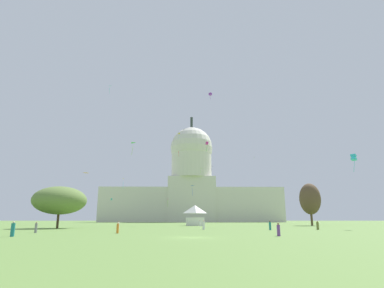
{
  "coord_description": "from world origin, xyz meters",
  "views": [
    {
      "loc": [
        -0.77,
        -35.88,
        1.93
      ],
      "look_at": [
        1.84,
        78.78,
        29.21
      ],
      "focal_mm": 29.66,
      "sensor_mm": 36.0,
      "label": 1
    }
  ],
  "objects_px": {
    "kite_green_mid": "(132,144)",
    "kite_orange_low": "(87,174)",
    "person_purple_front_center": "(279,230)",
    "person_teal_near_tree_east": "(13,230)",
    "person_white_mid_right": "(118,225)",
    "person_olive_back_left": "(318,226)",
    "tree_west_near": "(60,200)",
    "person_orange_lawn_far_left": "(118,228)",
    "kite_lime_mid": "(200,169)",
    "kite_yellow_high": "(179,134)",
    "kite_red_high": "(179,153)",
    "kite_magenta_mid": "(207,143)",
    "person_white_deep_crowd": "(200,223)",
    "kite_violet_high": "(210,94)",
    "kite_turquoise_low": "(111,199)",
    "kite_cyan_high": "(110,87)",
    "kite_black_mid": "(211,167)",
    "kite_white_mid": "(254,158)",
    "person_teal_edge_west": "(270,226)",
    "kite_pink_low": "(168,200)",
    "person_white_lawn_far_right": "(204,225)",
    "kite_gold_low": "(122,180)",
    "kite_cyan_low": "(354,157)",
    "capitol_building": "(192,186)",
    "event_tent": "(195,215)",
    "kite_blue_low": "(192,187)",
    "tree_east_mid": "(310,199)",
    "person_grey_back_right": "(36,228)"
  },
  "relations": [
    {
      "from": "kite_turquoise_low",
      "to": "kite_cyan_high",
      "type": "bearing_deg",
      "value": -8.15
    },
    {
      "from": "person_purple_front_center",
      "to": "tree_west_near",
      "type": "bearing_deg",
      "value": -52.23
    },
    {
      "from": "capitol_building",
      "to": "kite_blue_low",
      "type": "xyz_separation_m",
      "value": [
        -2.11,
        -106.12,
        -11.36
      ]
    },
    {
      "from": "person_teal_near_tree_east",
      "to": "kite_orange_low",
      "type": "bearing_deg",
      "value": -65.93
    },
    {
      "from": "tree_east_mid",
      "to": "kite_pink_low",
      "type": "height_order",
      "value": "tree_east_mid"
    },
    {
      "from": "person_white_lawn_far_right",
      "to": "kite_gold_low",
      "type": "relative_size",
      "value": 0.5
    },
    {
      "from": "person_orange_lawn_far_left",
      "to": "kite_green_mid",
      "type": "distance_m",
      "value": 49.09
    },
    {
      "from": "tree_west_near",
      "to": "kite_cyan_high",
      "type": "relative_size",
      "value": 5.65
    },
    {
      "from": "person_white_mid_right",
      "to": "person_orange_lawn_far_left",
      "type": "bearing_deg",
      "value": 12.85
    },
    {
      "from": "person_teal_edge_west",
      "to": "kite_pink_low",
      "type": "distance_m",
      "value": 81.2
    },
    {
      "from": "person_purple_front_center",
      "to": "person_teal_near_tree_east",
      "type": "bearing_deg",
      "value": -10.68
    },
    {
      "from": "event_tent",
      "to": "kite_orange_low",
      "type": "distance_m",
      "value": 34.84
    },
    {
      "from": "person_olive_back_left",
      "to": "kite_magenta_mid",
      "type": "distance_m",
      "value": 47.18
    },
    {
      "from": "person_white_deep_crowd",
      "to": "kite_violet_high",
      "type": "relative_size",
      "value": 0.64
    },
    {
      "from": "person_white_lawn_far_right",
      "to": "kite_cyan_low",
      "type": "distance_m",
      "value": 35.35
    },
    {
      "from": "person_teal_edge_west",
      "to": "kite_green_mid",
      "type": "xyz_separation_m",
      "value": [
        -31.15,
        30.18,
        22.36
      ]
    },
    {
      "from": "person_olive_back_left",
      "to": "kite_gold_low",
      "type": "height_order",
      "value": "kite_gold_low"
    },
    {
      "from": "tree_west_near",
      "to": "person_orange_lawn_far_left",
      "type": "distance_m",
      "value": 31.53
    },
    {
      "from": "kite_turquoise_low",
      "to": "kite_white_mid",
      "type": "bearing_deg",
      "value": 48.55
    },
    {
      "from": "kite_green_mid",
      "to": "kite_orange_low",
      "type": "height_order",
      "value": "kite_green_mid"
    },
    {
      "from": "kite_turquoise_low",
      "to": "kite_violet_high",
      "type": "distance_m",
      "value": 81.83
    },
    {
      "from": "person_purple_front_center",
      "to": "kite_cyan_low",
      "type": "xyz_separation_m",
      "value": [
        24.9,
        27.09,
        14.08
      ]
    },
    {
      "from": "kite_green_mid",
      "to": "tree_west_near",
      "type": "bearing_deg",
      "value": -85.08
    },
    {
      "from": "tree_west_near",
      "to": "kite_green_mid",
      "type": "relative_size",
      "value": 4.18
    },
    {
      "from": "person_teal_edge_west",
      "to": "person_orange_lawn_far_left",
      "type": "bearing_deg",
      "value": -91.48
    },
    {
      "from": "tree_east_mid",
      "to": "kite_green_mid",
      "type": "relative_size",
      "value": 3.71
    },
    {
      "from": "tree_west_near",
      "to": "person_olive_back_left",
      "type": "distance_m",
      "value": 54.12
    },
    {
      "from": "tree_west_near",
      "to": "kite_lime_mid",
      "type": "distance_m",
      "value": 99.21
    },
    {
      "from": "person_purple_front_center",
      "to": "kite_violet_high",
      "type": "xyz_separation_m",
      "value": [
        -1.6,
        73.79,
        47.45
      ]
    },
    {
      "from": "kite_lime_mid",
      "to": "person_teal_near_tree_east",
      "type": "bearing_deg",
      "value": 19.53
    },
    {
      "from": "capitol_building",
      "to": "person_purple_front_center",
      "type": "distance_m",
      "value": 182.52
    },
    {
      "from": "person_orange_lawn_far_left",
      "to": "kite_red_high",
      "type": "relative_size",
      "value": 0.53
    },
    {
      "from": "person_grey_back_right",
      "to": "kite_cyan_high",
      "type": "relative_size",
      "value": 0.6
    },
    {
      "from": "kite_white_mid",
      "to": "kite_magenta_mid",
      "type": "distance_m",
      "value": 47.97
    },
    {
      "from": "kite_blue_low",
      "to": "tree_west_near",
      "type": "bearing_deg",
      "value": -98.84
    },
    {
      "from": "person_teal_near_tree_east",
      "to": "kite_violet_high",
      "type": "distance_m",
      "value": 92.82
    },
    {
      "from": "tree_east_mid",
      "to": "kite_orange_low",
      "type": "xyz_separation_m",
      "value": [
        -66.5,
        -13.92,
        5.79
      ]
    },
    {
      "from": "person_purple_front_center",
      "to": "kite_magenta_mid",
      "type": "bearing_deg",
      "value": -97.66
    },
    {
      "from": "person_white_mid_right",
      "to": "person_olive_back_left",
      "type": "bearing_deg",
      "value": 78.64
    },
    {
      "from": "kite_red_high",
      "to": "kite_magenta_mid",
      "type": "bearing_deg",
      "value": 36.86
    },
    {
      "from": "kite_turquoise_low",
      "to": "kite_magenta_mid",
      "type": "relative_size",
      "value": 0.3
    },
    {
      "from": "tree_west_near",
      "to": "kite_turquoise_low",
      "type": "xyz_separation_m",
      "value": [
        -10.54,
        96.51,
        6.08
      ]
    },
    {
      "from": "kite_red_high",
      "to": "person_orange_lawn_far_left",
      "type": "bearing_deg",
      "value": 27.27
    },
    {
      "from": "kite_lime_mid",
      "to": "kite_yellow_high",
      "type": "height_order",
      "value": "kite_yellow_high"
    },
    {
      "from": "kite_white_mid",
      "to": "kite_violet_high",
      "type": "height_order",
      "value": "kite_violet_high"
    },
    {
      "from": "kite_cyan_low",
      "to": "kite_pink_low",
      "type": "xyz_separation_m",
      "value": [
        -43.14,
        71.31,
        -4.78
      ]
    },
    {
      "from": "person_purple_front_center",
      "to": "kite_violet_high",
      "type": "distance_m",
      "value": 87.75
    },
    {
      "from": "person_teal_near_tree_east",
      "to": "kite_black_mid",
      "type": "relative_size",
      "value": 0.52
    },
    {
      "from": "kite_gold_low",
      "to": "kite_yellow_high",
      "type": "distance_m",
      "value": 76.45
    },
    {
      "from": "person_orange_lawn_far_left",
      "to": "kite_gold_low",
      "type": "distance_m",
      "value": 82.01
    }
  ]
}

